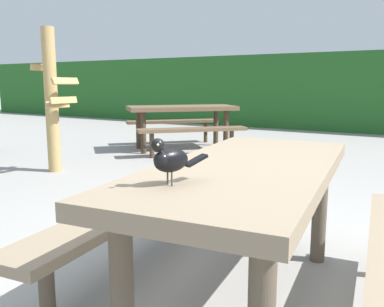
{
  "coord_description": "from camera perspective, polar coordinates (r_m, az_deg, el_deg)",
  "views": [
    {
      "loc": [
        0.76,
        -1.96,
        1.12
      ],
      "look_at": [
        -0.1,
        -0.55,
        0.84
      ],
      "focal_mm": 38.54,
      "sensor_mm": 36.0,
      "label": 1
    }
  ],
  "objects": [
    {
      "name": "picnic_table_foreground",
      "position": [
        2.06,
        7.59,
        -6.37
      ],
      "size": [
        1.88,
        1.91,
        0.74
      ],
      "color": "#84725B",
      "rests_on": "ground"
    },
    {
      "name": "picnic_table_mid_left",
      "position": [
        7.02,
        -1.43,
        5.09
      ],
      "size": [
        2.4,
        2.4,
        0.74
      ],
      "color": "brown",
      "rests_on": "ground"
    },
    {
      "name": "stalk_post_left_side",
      "position": [
        5.49,
        -18.83,
        7.0
      ],
      "size": [
        0.55,
        0.44,
        1.8
      ],
      "color": "tan",
      "rests_on": "ground"
    },
    {
      "name": "ground_plane",
      "position": [
        2.38,
        9.63,
        -18.53
      ],
      "size": [
        60.0,
        60.0,
        0.0
      ],
      "primitive_type": "plane",
      "color": "gray"
    },
    {
      "name": "bird_grackle",
      "position": [
        1.54,
        -3.22,
        -0.74
      ],
      "size": [
        0.13,
        0.28,
        0.18
      ],
      "color": "black",
      "rests_on": "picnic_table_foreground"
    }
  ]
}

